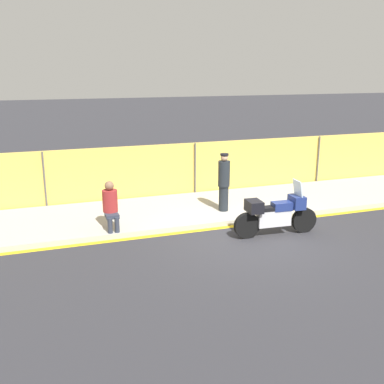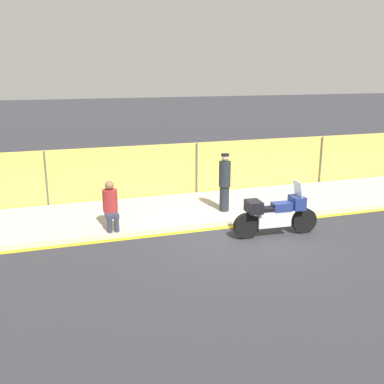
% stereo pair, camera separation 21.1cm
% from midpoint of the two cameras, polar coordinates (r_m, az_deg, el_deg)
% --- Properties ---
extents(ground_plane, '(120.00, 120.00, 0.00)m').
position_cam_midpoint_polar(ground_plane, '(11.80, 6.74, -5.85)').
color(ground_plane, '#2D2D33').
extents(sidewalk, '(36.32, 3.16, 0.15)m').
position_cam_midpoint_polar(sidewalk, '(14.07, 2.10, -1.93)').
color(sidewalk, '#ADA89E').
rests_on(sidewalk, ground_plane).
extents(curb_paint_stripe, '(36.32, 0.18, 0.01)m').
position_cam_midpoint_polar(curb_paint_stripe, '(12.63, 4.84, -4.35)').
color(curb_paint_stripe, gold).
rests_on(curb_paint_stripe, ground_plane).
extents(storefront_fence, '(34.50, 0.17, 1.85)m').
position_cam_midpoint_polar(storefront_fence, '(15.37, -0.11, 2.86)').
color(storefront_fence, gold).
rests_on(storefront_fence, ground_plane).
extents(motorcycle, '(2.33, 0.58, 1.46)m').
position_cam_midpoint_polar(motorcycle, '(11.94, 10.07, -2.76)').
color(motorcycle, black).
rests_on(motorcycle, ground_plane).
extents(officer_standing, '(0.35, 0.35, 1.73)m').
position_cam_midpoint_polar(officer_standing, '(13.28, 3.61, 1.32)').
color(officer_standing, '#1E2328').
rests_on(officer_standing, sidewalk).
extents(person_seated_on_curb, '(0.40, 0.67, 1.28)m').
position_cam_midpoint_polar(person_seated_on_curb, '(11.99, -10.81, -1.38)').
color(person_seated_on_curb, '#2D3342').
rests_on(person_seated_on_curb, sidewalk).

